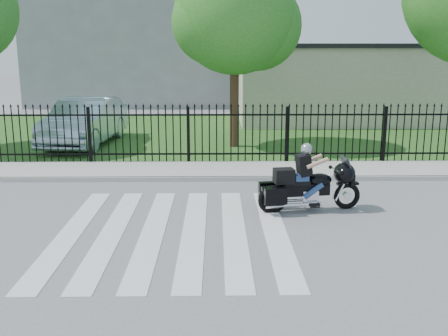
{
  "coord_description": "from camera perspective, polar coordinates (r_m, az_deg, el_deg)",
  "views": [
    {
      "loc": [
        0.85,
        -9.75,
        3.54
      ],
      "look_at": [
        1.01,
        1.24,
        1.0
      ],
      "focal_mm": 42.0,
      "sensor_mm": 36.0,
      "label": 1
    }
  ],
  "objects": [
    {
      "name": "grass_strip",
      "position": [
        22.05,
        -3.06,
        3.78
      ],
      "size": [
        40.0,
        12.0,
        0.02
      ],
      "primitive_type": "cube",
      "color": "#25551D",
      "rests_on": "ground"
    },
    {
      "name": "building_tall",
      "position": [
        36.04,
        -7.31,
        16.82
      ],
      "size": [
        15.0,
        10.0,
        12.0
      ],
      "primitive_type": "cube",
      "color": "#95989D",
      "rests_on": "ground"
    },
    {
      "name": "curb",
      "position": [
        14.21,
        -4.26,
        -1.2
      ],
      "size": [
        40.0,
        0.12,
        0.12
      ],
      "primitive_type": "cube",
      "color": "#ADAAA3",
      "rests_on": "ground"
    },
    {
      "name": "ground",
      "position": [
        10.41,
        -5.52,
        -6.93
      ],
      "size": [
        120.0,
        120.0,
        0.0
      ],
      "primitive_type": "plane",
      "color": "slate",
      "rests_on": "ground"
    },
    {
      "name": "iron_fence",
      "position": [
        15.99,
        -3.9,
        3.49
      ],
      "size": [
        26.0,
        0.04,
        1.8
      ],
      "color": "black",
      "rests_on": "ground"
    },
    {
      "name": "motorcycle_rider",
      "position": [
        11.64,
        9.07,
        -1.59
      ],
      "size": [
        2.34,
        0.98,
        1.56
      ],
      "rotation": [
        0.0,
        0.0,
        0.15
      ],
      "color": "black",
      "rests_on": "ground"
    },
    {
      "name": "tree_mid",
      "position": [
        18.8,
        1.17,
        16.44
      ],
      "size": [
        4.2,
        4.2,
        6.78
      ],
      "color": "#382316",
      "rests_on": "ground"
    },
    {
      "name": "sidewalk",
      "position": [
        15.18,
        -4.04,
        -0.28
      ],
      "size": [
        40.0,
        2.0,
        0.12
      ],
      "primitive_type": "cube",
      "color": "#ADAAA3",
      "rests_on": "ground"
    },
    {
      "name": "crosswalk",
      "position": [
        10.41,
        -5.52,
        -6.9
      ],
      "size": [
        5.0,
        5.5,
        0.01
      ],
      "primitive_type": null,
      "color": "silver",
      "rests_on": "ground"
    },
    {
      "name": "building_low_roof",
      "position": [
        26.48,
        12.9,
        12.82
      ],
      "size": [
        10.2,
        6.2,
        0.2
      ],
      "primitive_type": "cube",
      "color": "black",
      "rests_on": "building_low"
    },
    {
      "name": "building_low",
      "position": [
        26.54,
        12.69,
        8.83
      ],
      "size": [
        10.0,
        6.0,
        3.5
      ],
      "primitive_type": "cube",
      "color": "beige",
      "rests_on": "ground"
    },
    {
      "name": "parked_car",
      "position": [
        20.04,
        -14.9,
        4.94
      ],
      "size": [
        2.34,
        5.36,
        1.71
      ],
      "primitive_type": "imported",
      "rotation": [
        0.0,
        0.0,
        -0.1
      ],
      "color": "#ABC4D8",
      "rests_on": "grass_strip"
    }
  ]
}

